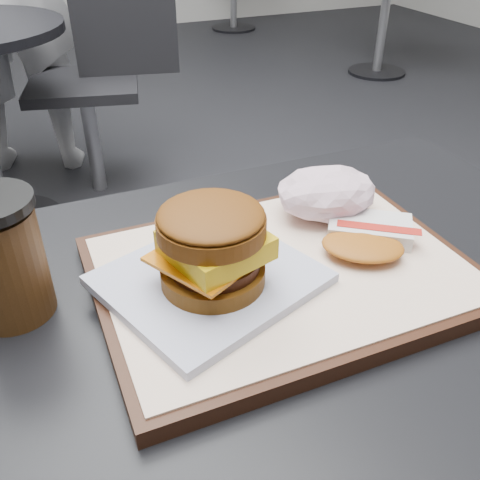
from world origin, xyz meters
The scene contains 7 objects.
customer_table centered at (0.00, 0.00, 0.58)m, with size 0.80×0.60×0.77m.
serving_tray centered at (0.01, 0.04, 0.78)m, with size 0.38×0.28×0.02m.
breakfast_sandwich centered at (-0.07, 0.04, 0.83)m, with size 0.24×0.22×0.09m.
hash_brown centered at (0.11, 0.04, 0.80)m, with size 0.14×0.13×0.02m.
crumpled_wrapper centered at (0.11, 0.12, 0.82)m, with size 0.12×0.09×0.05m, color white, non-canonical shape.
coffee_cup centered at (-0.25, 0.10, 0.83)m, with size 0.08×0.08×0.12m.
neighbor_chair centered at (0.12, 1.83, 0.51)m, with size 0.64×0.50×0.88m.
Camera 1 is at (-0.20, -0.35, 1.12)m, focal length 40.00 mm.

